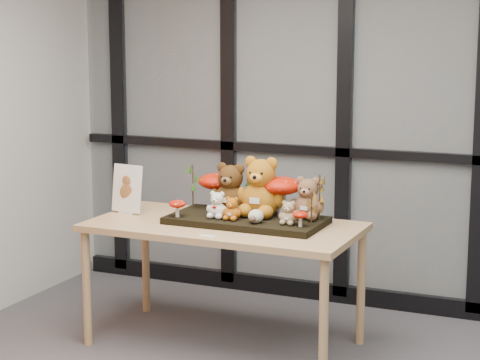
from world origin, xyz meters
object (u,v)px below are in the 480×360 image
at_px(bear_small_yellow, 232,207).
at_px(mushroom_back_left, 216,189).
at_px(bear_brown_medium, 231,185).
at_px(mushroom_back_right, 282,194).
at_px(bear_beige_small, 289,211).
at_px(plush_cream_hedgehog, 256,216).
at_px(display_table, 224,235).
at_px(diorama_tray, 247,220).
at_px(sign_holder, 127,191).
at_px(bear_white_bow, 217,203).
at_px(mushroom_front_right, 300,218).
at_px(bear_tan_back, 308,196).
at_px(mushroom_front_left, 177,208).
at_px(bear_pooh_yellow, 261,183).

distance_m(bear_small_yellow, mushroom_back_left, 0.35).
bearing_deg(bear_brown_medium, mushroom_back_right, 6.55).
bearing_deg(bear_beige_small, plush_cream_hedgehog, -164.98).
xyz_separation_m(display_table, diorama_tray, (0.12, 0.06, 0.09)).
bearing_deg(sign_holder, bear_brown_medium, 16.52).
bearing_deg(bear_beige_small, bear_white_bow, -178.12).
bearing_deg(mushroom_front_right, mushroom_back_right, 131.22).
height_order(diorama_tray, bear_small_yellow, bear_small_yellow).
distance_m(bear_beige_small, mushroom_back_left, 0.61).
relative_size(diorama_tray, bear_white_bow, 5.24).
bearing_deg(bear_small_yellow, mushroom_front_right, -0.36).
distance_m(bear_white_bow, mushroom_back_right, 0.38).
xyz_separation_m(bear_beige_small, sign_holder, (-1.08, 0.05, 0.03)).
xyz_separation_m(bear_tan_back, plush_cream_hedgehog, (-0.23, -0.23, -0.09)).
relative_size(mushroom_front_left, sign_holder, 0.37).
distance_m(bear_tan_back, mushroom_front_left, 0.77).
bearing_deg(mushroom_back_right, display_table, -149.66).
bearing_deg(bear_white_bow, bear_brown_medium, 87.41).
height_order(bear_beige_small, mushroom_back_right, mushroom_back_right).
xyz_separation_m(display_table, mushroom_front_right, (0.49, -0.05, 0.15)).
relative_size(bear_pooh_yellow, bear_small_yellow, 2.59).
bearing_deg(bear_tan_back, bear_small_yellow, -150.96).
bearing_deg(mushroom_front_left, bear_tan_back, 20.56).
bearing_deg(mushroom_front_right, bear_pooh_yellow, 148.97).
xyz_separation_m(display_table, sign_holder, (-0.67, 0.03, 0.21)).
bearing_deg(bear_beige_small, mushroom_back_right, 121.40).
height_order(bear_pooh_yellow, bear_white_bow, bear_pooh_yellow).
distance_m(bear_white_bow, mushroom_back_left, 0.28).
xyz_separation_m(bear_tan_back, bear_small_yellow, (-0.39, -0.21, -0.06)).
distance_m(bear_brown_medium, sign_holder, 0.66).
bearing_deg(sign_holder, mushroom_back_right, 15.20).
relative_size(bear_small_yellow, mushroom_back_right, 0.58).
relative_size(bear_small_yellow, mushroom_front_right, 1.54).
bearing_deg(bear_pooh_yellow, display_table, -141.69).
relative_size(display_table, bear_white_bow, 9.16).
height_order(mushroom_front_right, sign_holder, sign_holder).
bearing_deg(diorama_tray, bear_pooh_yellow, 54.10).
bearing_deg(bear_small_yellow, mushroom_front_left, -169.28).
height_order(bear_white_bow, plush_cream_hedgehog, bear_white_bow).
height_order(bear_tan_back, mushroom_front_left, bear_tan_back).
height_order(bear_tan_back, bear_white_bow, bear_tan_back).
height_order(bear_pooh_yellow, mushroom_front_left, bear_pooh_yellow).
height_order(bear_tan_back, sign_holder, bear_tan_back).
height_order(bear_pooh_yellow, mushroom_back_left, bear_pooh_yellow).
distance_m(diorama_tray, bear_white_bow, 0.20).
height_order(bear_tan_back, mushroom_back_left, bear_tan_back).
distance_m(bear_brown_medium, mushroom_front_right, 0.56).
bearing_deg(display_table, bear_small_yellow, -31.04).
bearing_deg(mushroom_back_left, sign_holder, -159.65).
height_order(bear_beige_small, mushroom_front_left, bear_beige_small).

